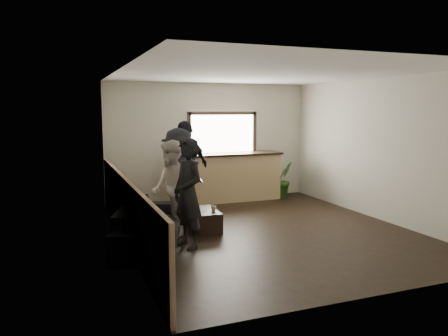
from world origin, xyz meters
name	(u,v)px	position (x,y,z in m)	size (l,w,h in m)	color
ground	(265,230)	(0.00, 0.00, 0.00)	(5.00, 6.00, 0.01)	black
room_shell	(227,151)	(-0.74, 0.00, 1.47)	(5.01, 6.01, 2.80)	silver
bar_counter	(226,174)	(0.30, 2.70, 0.64)	(2.70, 0.68, 2.13)	tan
sofa	(150,224)	(-2.10, -0.06, 0.34)	(2.31, 0.90, 0.67)	black
coffee_table	(204,220)	(-1.01, 0.44, 0.18)	(0.46, 0.82, 0.37)	black
cup_a	(195,205)	(-1.12, 0.67, 0.42)	(0.12, 0.12, 0.10)	silver
cup_b	(213,209)	(-0.88, 0.30, 0.41)	(0.10, 0.10, 0.09)	silver
potted_plant	(283,179)	(1.77, 2.54, 0.45)	(0.50, 0.40, 0.91)	#2D6623
person_a	(188,193)	(-1.56, -0.42, 0.87)	(0.59, 0.73, 1.74)	black
person_b	(171,188)	(-1.65, 0.31, 0.83)	(0.63, 0.81, 1.67)	silver
person_c	(179,175)	(-1.27, 1.19, 0.91)	(0.73, 1.21, 1.83)	black
person_d	(187,167)	(-0.93, 1.85, 0.98)	(1.23, 0.94, 1.95)	black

